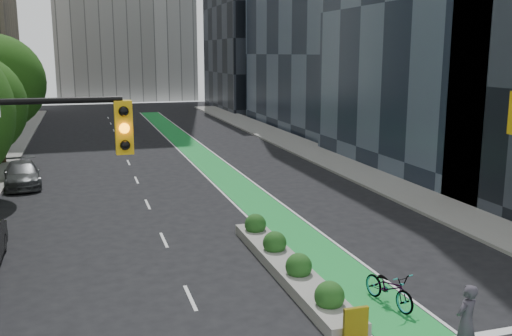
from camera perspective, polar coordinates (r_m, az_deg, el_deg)
sidewalk_right at (r=40.55m, az=8.53°, el=0.48°), size 3.60×90.00×0.15m
bike_lane_paint at (r=42.46m, az=-5.22°, el=0.96°), size 2.20×70.00×0.01m
building_dark_end at (r=83.14m, az=0.92°, el=15.78°), size 14.00×18.00×28.00m
median_planter at (r=20.47m, az=3.21°, el=-9.51°), size 1.20×10.26×1.10m
bicycle at (r=18.47m, az=13.18°, el=-11.55°), size 1.16×2.27×1.14m
cyclist at (r=15.96m, az=20.27°, el=-14.16°), size 0.83×0.68×1.96m
parked_car_left_far at (r=36.13m, az=-22.34°, el=-0.58°), size 2.50×5.04×1.41m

